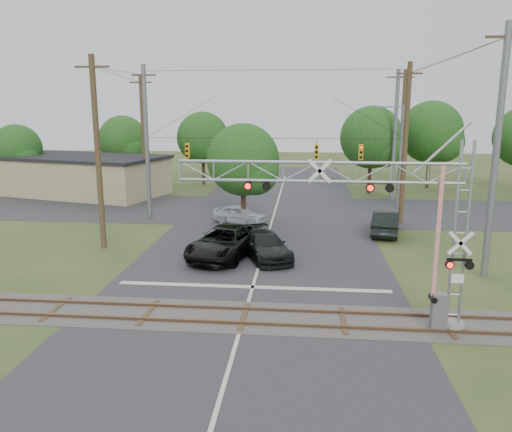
# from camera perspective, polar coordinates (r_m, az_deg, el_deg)

# --- Properties ---
(ground) EXTENTS (160.00, 160.00, 0.00)m
(ground) POSITION_cam_1_polar(r_m,az_deg,el_deg) (18.92, -2.15, -13.96)
(ground) COLOR #31421E
(ground) RESTS_ON ground
(road_main) EXTENTS (14.00, 90.00, 0.02)m
(road_main) POSITION_cam_1_polar(r_m,az_deg,el_deg) (28.18, 0.56, -4.97)
(road_main) COLOR #2A292C
(road_main) RESTS_ON ground
(road_cross) EXTENTS (90.00, 12.00, 0.02)m
(road_cross) POSITION_cam_1_polar(r_m,az_deg,el_deg) (41.72, 2.22, 0.71)
(road_cross) COLOR #2A292C
(road_cross) RESTS_ON ground
(railroad_track) EXTENTS (90.00, 3.20, 0.17)m
(railroad_track) POSITION_cam_1_polar(r_m,az_deg,el_deg) (20.70, -1.40, -11.45)
(railroad_track) COLOR #44403B
(railroad_track) RESTS_ON ground
(crossing_gantry) EXTENTS (11.06, 0.93, 7.24)m
(crossing_gantry) POSITION_cam_1_polar(r_m,az_deg,el_deg) (19.03, 13.19, 0.22)
(crossing_gantry) COLOR gray
(crossing_gantry) RESTS_ON ground
(traffic_signal_span) EXTENTS (19.34, 0.36, 11.50)m
(traffic_signal_span) POSITION_cam_1_polar(r_m,az_deg,el_deg) (36.94, 3.39, 8.06)
(traffic_signal_span) COLOR slate
(traffic_signal_span) RESTS_ON ground
(pickup_black) EXTENTS (4.35, 6.76, 1.73)m
(pickup_black) POSITION_cam_1_polar(r_m,az_deg,el_deg) (28.53, -3.55, -2.99)
(pickup_black) COLOR black
(pickup_black) RESTS_ON ground
(car_dark) EXTENTS (3.84, 5.51, 1.48)m
(car_dark) POSITION_cam_1_polar(r_m,az_deg,el_deg) (28.28, 1.05, -3.37)
(car_dark) COLOR black
(car_dark) RESTS_ON ground
(sedan_silver) EXTENTS (4.38, 3.03, 1.38)m
(sedan_silver) POSITION_cam_1_polar(r_m,az_deg,el_deg) (36.66, -1.86, 0.18)
(sedan_silver) COLOR #B5B6BD
(sedan_silver) RESTS_ON ground
(suv_dark) EXTENTS (2.60, 5.09, 1.60)m
(suv_dark) POSITION_cam_1_polar(r_m,az_deg,el_deg) (34.66, 14.62, -0.74)
(suv_dark) COLOR black
(suv_dark) RESTS_ON ground
(commercial_building) EXTENTS (17.87, 12.27, 3.79)m
(commercial_building) POSITION_cam_1_polar(r_m,az_deg,el_deg) (52.05, -19.38, 4.44)
(commercial_building) COLOR #918760
(commercial_building) RESTS_ON ground
(streetlight) EXTENTS (2.30, 0.24, 8.64)m
(streetlight) POSITION_cam_1_polar(r_m,az_deg,el_deg) (43.66, 15.98, 7.16)
(streetlight) COLOR slate
(streetlight) RESTS_ON ground
(utility_poles) EXTENTS (26.34, 27.53, 12.25)m
(utility_poles) POSITION_cam_1_polar(r_m,az_deg,el_deg) (39.44, 6.18, 8.73)
(utility_poles) COLOR #3D2A1C
(utility_poles) RESTS_ON ground
(treeline) EXTENTS (55.95, 24.58, 9.12)m
(treeline) POSITION_cam_1_polar(r_m,az_deg,el_deg) (50.69, 6.40, 8.71)
(treeline) COLOR #332317
(treeline) RESTS_ON ground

